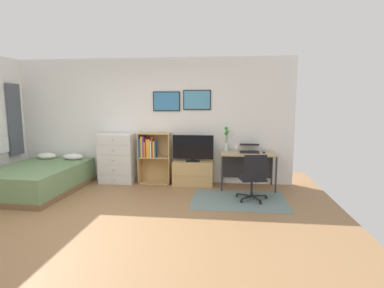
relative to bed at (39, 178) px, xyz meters
The scene contains 14 objects.
ground_plane 2.45m from the bed, 33.54° to the right, with size 7.20×7.20×0.00m, color #936B44.
wall_back_with_posters 2.56m from the bed, 27.88° to the left, with size 6.12×0.09×2.70m.
area_rug 3.94m from the bed, ahead, with size 1.70×1.20×0.01m, color slate.
bed is the anchor object (origin of this frame).
dresser 1.57m from the bed, 31.49° to the left, with size 0.74×0.46×1.08m.
bookshelf 2.28m from the bed, 22.81° to the left, with size 0.68×0.30×1.10m.
tv_stand 3.10m from the bed, 15.39° to the left, with size 0.85×0.41×0.51m.
television 3.14m from the bed, 14.99° to the left, with size 0.86×0.16×0.56m.
desk 4.22m from the bed, 10.81° to the left, with size 1.11×0.63×0.74m.
office_chair 4.18m from the bed, ahead, with size 0.58×0.57×0.86m.
laptop 4.27m from the bed, 11.21° to the left, with size 0.41×0.44×0.17m.
computer_mouse 4.52m from the bed, ahead, with size 0.06×0.10×0.03m, color #262628.
bamboo_vase 3.86m from the bed, 14.10° to the left, with size 0.09×0.10×0.51m.
wine_glass 3.99m from the bed, ahead, with size 0.07×0.07×0.18m.
Camera 1 is at (1.66, -4.13, 1.79)m, focal length 28.46 mm.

